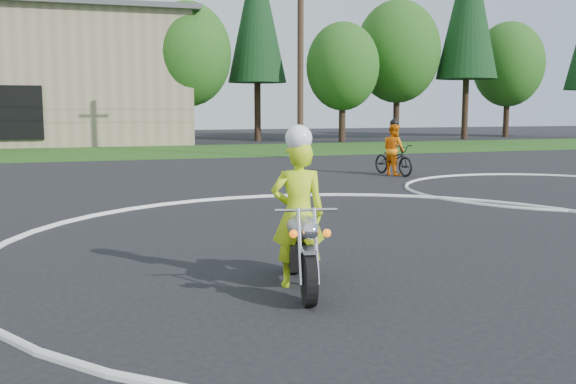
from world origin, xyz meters
name	(u,v)px	position (x,y,z in m)	size (l,w,h in m)	color
ground	(463,294)	(0.00, 0.00, 0.00)	(120.00, 120.00, 0.00)	black
grass_strip	(173,151)	(0.00, 27.00, 0.01)	(120.00, 10.00, 0.02)	#1E4714
course_markings	(435,223)	(2.17, 4.35, 0.01)	(19.05, 19.05, 0.12)	silver
primary_motorcycle	(301,247)	(-1.83, 0.80, 0.54)	(0.84, 2.10, 1.11)	black
rider_primary_grp	(298,209)	(-1.83, 0.94, 1.00)	(0.76, 0.57, 2.07)	#C8F019
rider_second_grp	(394,155)	(5.61, 12.92, 0.67)	(1.06, 2.08, 1.91)	black
traffic_cones	(551,240)	(2.79, 1.78, 0.14)	(20.07, 8.00, 0.30)	red
treeline	(371,44)	(14.78, 34.61, 6.62)	(38.20, 8.10, 14.52)	#382619
utility_poles	(300,42)	(5.00, 21.00, 5.20)	(41.60, 1.12, 10.00)	#473321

